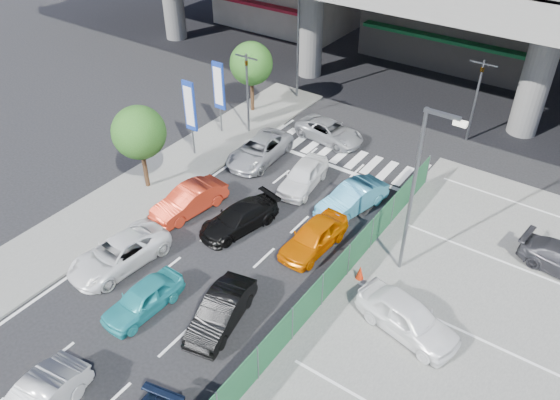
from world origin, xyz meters
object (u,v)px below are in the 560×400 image
Objects in this scene: hatch_black_mid_right at (221,311)px; wagon_silver_front_left at (259,150)px; traffic_light_left at (247,74)px; parked_sedan_white at (408,317)px; street_lamp_right at (418,182)px; sedan_white_front_mid at (303,176)px; tree_far at (251,64)px; traffic_light_right at (480,81)px; crossing_wagon_silver at (330,131)px; tree_near at (139,133)px; traffic_cone at (360,272)px; signboard_near at (190,108)px; taxi_orange_right at (314,236)px; kei_truck_front_right at (352,198)px; street_lamp_left at (300,32)px; signboard_far at (219,88)px; taxi_orange_left at (189,200)px; sedan_black_mid at (239,218)px; taxi_teal_mid at (143,299)px.

hatch_black_mid_right is 12.50m from wagon_silver_front_left.
parked_sedan_white is (14.95, -9.24, -3.14)m from traffic_light_left.
street_lamp_right is 1.98× the size of sedan_white_front_mid.
tree_far is 1.01× the size of wagon_silver_front_left.
street_lamp_right is at bearing -82.66° from traffic_light_right.
tree_far is 6.89m from crossing_wagon_silver.
traffic_cone is at bearing 1.38° from tree_near.
sedan_white_front_mid is (-5.60, -10.08, -3.25)m from traffic_light_right.
parked_sedan_white is (1.58, -3.24, -3.97)m from street_lamp_right.
signboard_near is at bearing 92.87° from tree_near.
hatch_black_mid_right is at bearing -121.97° from traffic_cone.
sedan_white_front_mid is at bearing 158.16° from street_lamp_right.
traffic_light_right is at bearing 83.49° from taxi_orange_right.
kei_truck_front_right is 8.14m from parked_sedan_white.
traffic_light_left is at bearing 147.49° from traffic_cone.
traffic_light_left is 4.69m from wagon_silver_front_left.
street_lamp_right is 1.00× the size of street_lamp_left.
taxi_orange_right is at bearing -54.26° from street_lamp_left.
street_lamp_left reaches higher than signboard_far.
tree_far is 20.46m from parked_sedan_white.
traffic_cone is (-2.89, 1.55, -0.39)m from parked_sedan_white.
sedan_black_mid is (2.94, 0.39, -0.07)m from taxi_orange_left.
signboard_near reaches higher than crossing_wagon_silver.
street_lamp_left reaches higher than traffic_light_left.
kei_truck_front_right is at bearing 74.08° from taxi_teal_mid.
wagon_silver_front_left is (-3.09, 12.14, 0.03)m from taxi_teal_mid.
sedan_black_mid is 6.56m from traffic_cone.
taxi_orange_right is 5.83× the size of traffic_cone.
signboard_far is at bearing -148.57° from traffic_light_right.
crossing_wagon_silver is 1.02× the size of parked_sedan_white.
sedan_white_front_mid reaches higher than wagon_silver_front_left.
sedan_white_front_mid is at bearing 7.40° from signboard_near.
crossing_wagon_silver is 15.30m from parked_sedan_white.
signboard_far is 1.28× the size of taxi_teal_mid.
tree_near is 10.53m from tree_far.
traffic_cone is at bearing 45.97° from hatch_black_mid_right.
traffic_light_right reaches higher than tree_far.
tree_near reaches higher than hatch_black_mid_right.
kei_truck_front_right is at bearing 147.53° from street_lamp_right.
signboard_far reaches higher than sedan_white_front_mid.
sedan_white_front_mid reaches higher than hatch_black_mid_right.
tree_far is at bearing 95.27° from signboard_near.
crossing_wagon_silver is at bearing 61.47° from tree_near.
crossing_wagon_silver is (5.49, 10.10, -2.78)m from tree_near.
taxi_teal_mid is 0.88× the size of taxi_orange_left.
sedan_white_front_mid is at bearing 63.92° from taxi_orange_left.
signboard_far is (-0.40, 3.00, 0.00)m from signboard_near.
tree_near is 16.01m from parked_sedan_white.
traffic_light_right is 14.05m from tree_far.
taxi_orange_left is at bearing 129.85° from hatch_black_mid_right.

